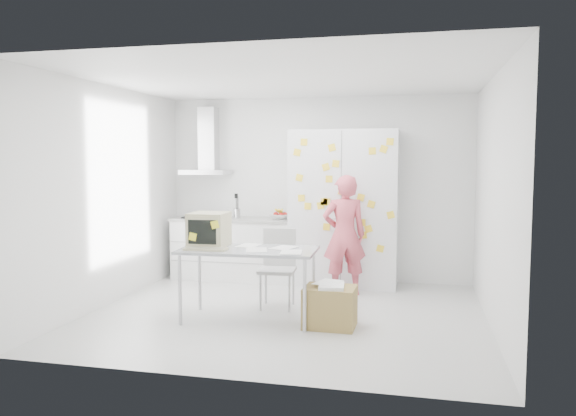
% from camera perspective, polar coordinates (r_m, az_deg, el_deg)
% --- Properties ---
extents(floor, '(4.50, 4.00, 0.02)m').
position_cam_1_polar(floor, '(6.64, -0.18, -10.80)').
color(floor, silver).
rests_on(floor, ground).
extents(walls, '(4.52, 4.01, 2.70)m').
position_cam_1_polar(walls, '(7.10, 1.14, 1.39)').
color(walls, white).
rests_on(walls, ground).
extents(ceiling, '(4.50, 4.00, 0.02)m').
position_cam_1_polar(ceiling, '(6.45, -0.19, 13.05)').
color(ceiling, white).
rests_on(ceiling, walls).
extents(counter_run, '(1.84, 0.63, 1.28)m').
position_cam_1_polar(counter_run, '(8.45, -5.48, -4.04)').
color(counter_run, white).
rests_on(counter_run, ground).
extents(range_hood, '(0.70, 0.48, 1.01)m').
position_cam_1_polar(range_hood, '(8.63, -8.13, 6.02)').
color(range_hood, silver).
rests_on(range_hood, walls).
extents(tall_cabinet, '(1.50, 0.68, 2.20)m').
position_cam_1_polar(tall_cabinet, '(7.99, 5.71, -0.03)').
color(tall_cabinet, silver).
rests_on(tall_cabinet, ground).
extents(person, '(0.67, 0.55, 1.59)m').
position_cam_1_polar(person, '(7.44, 5.74, -2.76)').
color(person, '#D55361').
rests_on(person, ground).
extents(desk, '(1.52, 0.80, 1.19)m').
position_cam_1_polar(desk, '(6.34, -6.62, -3.12)').
color(desk, '#9DA1A8').
rests_on(desk, ground).
extents(chair, '(0.46, 0.46, 0.94)m').
position_cam_1_polar(chair, '(6.86, -1.01, -5.60)').
color(chair, '#B6B5B3').
rests_on(chair, ground).
extents(cardboard_box, '(0.55, 0.45, 0.48)m').
position_cam_1_polar(cardboard_box, '(6.11, 4.29, -9.92)').
color(cardboard_box, '#9D8244').
rests_on(cardboard_box, ground).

